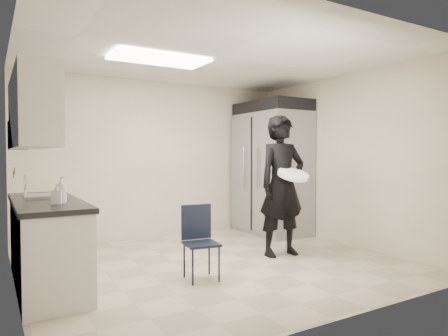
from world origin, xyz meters
TOP-DOWN VIEW (x-y plane):
  - floor at (0.00, 0.00)m, footprint 4.50×4.50m
  - ceiling at (0.00, 0.00)m, footprint 4.50×4.50m
  - back_wall at (0.00, 2.00)m, footprint 4.50×0.00m
  - left_wall at (-2.25, 0.00)m, footprint 0.00×4.00m
  - right_wall at (2.25, 0.00)m, footprint 0.00×4.00m
  - ceiling_panel at (-0.60, 0.40)m, footprint 1.20×0.60m
  - lower_counter at (-1.95, 0.20)m, footprint 0.60×1.90m
  - countertop at (-1.95, 0.20)m, footprint 0.64×1.95m
  - sink at (-1.93, 0.45)m, footprint 0.42×0.40m
  - faucet at (-2.13, 0.45)m, footprint 0.02×0.02m
  - upper_cabinets at (-2.08, 0.20)m, footprint 0.35×1.80m
  - towel_dispenser at (-2.14, 1.35)m, footprint 0.22×0.30m
  - notice_sticker_left at (-2.24, 0.10)m, footprint 0.00×0.12m
  - notice_sticker_right at (-2.24, 0.30)m, footprint 0.00×0.12m
  - commercial_fridge at (1.83, 1.27)m, footprint 0.80×1.35m
  - fridge_compressor at (1.83, 1.27)m, footprint 0.80×1.35m
  - folding_chair at (-0.46, -0.46)m, footprint 0.40×0.40m
  - man_tuxedo at (0.99, -0.06)m, footprint 0.73×0.52m
  - bucket_lid at (0.97, -0.31)m, footprint 0.43×0.43m
  - soap_bottle_a at (-1.86, -0.25)m, footprint 0.14×0.14m
  - soap_bottle_b at (-1.91, -0.27)m, footprint 0.12×0.12m

SIDE VIEW (x-z plane):
  - floor at x=0.00m, z-range 0.00..0.00m
  - folding_chair at x=-0.46m, z-range 0.00..0.79m
  - lower_counter at x=-1.95m, z-range 0.00..0.86m
  - sink at x=-1.93m, z-range 0.80..0.94m
  - countertop at x=-1.95m, z-range 0.86..0.91m
  - man_tuxedo at x=0.99m, z-range 0.00..1.91m
  - soap_bottle_b at x=-1.91m, z-range 0.91..1.11m
  - faucet at x=-2.13m, z-range 0.90..1.14m
  - soap_bottle_a at x=-1.86m, z-range 0.91..1.17m
  - commercial_fridge at x=1.83m, z-range 0.00..2.10m
  - bucket_lid at x=0.97m, z-range 1.09..1.14m
  - notice_sticker_right at x=-2.24m, z-range 1.15..1.21m
  - notice_sticker_left at x=-2.24m, z-range 1.19..1.25m
  - back_wall at x=0.00m, z-range -0.95..3.55m
  - left_wall at x=-2.25m, z-range -0.70..3.30m
  - right_wall at x=2.25m, z-range -0.70..3.30m
  - towel_dispenser at x=-2.14m, z-range 1.45..1.80m
  - upper_cabinets at x=-2.08m, z-range 1.45..2.20m
  - fridge_compressor at x=1.83m, z-range 2.10..2.30m
  - ceiling_panel at x=-0.60m, z-range 2.56..2.58m
  - ceiling at x=0.00m, z-range 2.60..2.60m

